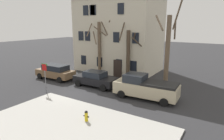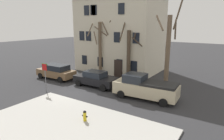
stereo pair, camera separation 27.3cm
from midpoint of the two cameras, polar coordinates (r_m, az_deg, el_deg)
ground_plane at (r=18.76m, az=-10.63°, el=-6.54°), size 120.00×120.00×0.00m
sidewalk_slab at (r=12.68m, az=-12.18°, el=-16.48°), size 11.97×7.24×0.12m
building_main at (r=26.95m, az=2.65°, el=11.80°), size 11.11×7.43×11.04m
tree_bare_near at (r=24.29m, az=-3.19°, el=7.15°), size 3.07×3.06×6.77m
tree_bare_mid at (r=22.12m, az=5.38°, el=5.00°), size 2.46×2.83×6.96m
tree_bare_far at (r=19.90m, az=16.53°, el=5.89°), size 2.63×2.62×8.51m
car_brown_wagon at (r=23.69m, az=-15.81°, el=-0.39°), size 4.82×2.20×1.71m
car_black_sedan at (r=20.05m, az=-4.56°, el=-2.59°), size 4.63×2.04×1.62m
pickup_truck_beige at (r=17.04m, az=10.10°, el=-5.03°), size 5.57×2.45×2.06m
fire_hydrant at (r=13.09m, az=-7.40°, el=-13.13°), size 0.42×0.22×0.72m
street_sign_pole at (r=19.13m, az=-18.72°, el=-0.59°), size 0.76×0.07×2.76m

